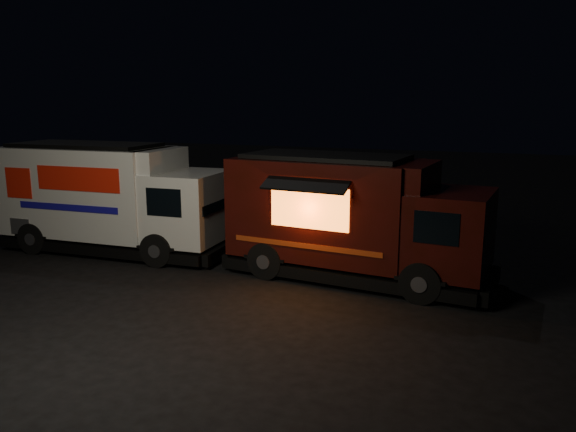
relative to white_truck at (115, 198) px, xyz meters
The scene contains 3 objects.
ground 5.93m from the white_truck, 31.71° to the right, with size 80.00×80.00×0.00m, color black.
white_truck is the anchor object (origin of this frame).
red_truck 7.26m from the white_truck, ahead, with size 6.63×2.44×3.08m, color #330A09, non-canonical shape.
Camera 1 is at (5.67, -10.27, 4.42)m, focal length 35.00 mm.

